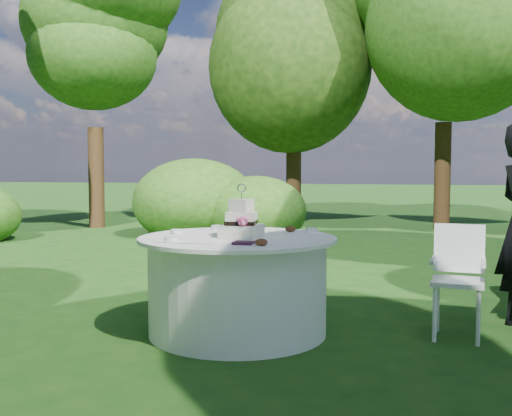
# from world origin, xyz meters

# --- Properties ---
(ground) EXTENTS (80.00, 80.00, 0.00)m
(ground) POSITION_xyz_m (0.00, 0.00, 0.00)
(ground) COLOR #143C10
(ground) RESTS_ON ground
(napkins) EXTENTS (0.14, 0.14, 0.02)m
(napkins) POSITION_xyz_m (0.15, -0.42, 0.78)
(napkins) COLOR #401B32
(napkins) RESTS_ON table
(feather_plume) EXTENTS (0.48, 0.07, 0.01)m
(feather_plume) POSITION_xyz_m (-0.29, -0.46, 0.78)
(feather_plume) COLOR white
(feather_plume) RESTS_ON table
(table) EXTENTS (1.56, 1.56, 0.77)m
(table) POSITION_xyz_m (0.00, 0.00, 0.39)
(table) COLOR white
(table) RESTS_ON ground
(cake) EXTENTS (0.33, 0.33, 0.42)m
(cake) POSITION_xyz_m (0.04, -0.01, 0.88)
(cake) COLOR silver
(cake) RESTS_ON table
(chair) EXTENTS (0.44, 0.43, 0.87)m
(chair) POSITION_xyz_m (1.70, 0.28, 0.51)
(chair) COLOR silver
(chair) RESTS_ON ground
(votives) EXTENTS (1.17, 1.01, 0.04)m
(votives) POSITION_xyz_m (-0.17, 0.13, 0.79)
(votives) COLOR white
(votives) RESTS_ON table
(petal_cups) EXTENTS (0.15, 1.00, 0.05)m
(petal_cups) POSITION_xyz_m (0.32, -0.02, 0.79)
(petal_cups) COLOR #562D16
(petal_cups) RESTS_ON table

